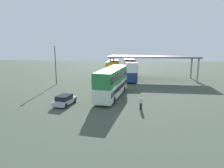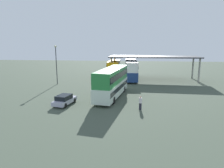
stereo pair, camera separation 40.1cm
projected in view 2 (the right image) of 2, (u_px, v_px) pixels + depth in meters
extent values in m
plane|color=#404C3D|center=(108.00, 102.00, 27.73)|extent=(140.00, 140.00, 0.00)
cube|color=silver|center=(112.00, 88.00, 30.40)|extent=(4.20, 11.63, 1.92)
cube|color=#277C3A|center=(112.00, 75.00, 30.01)|extent=(4.09, 11.40, 2.07)
cube|color=black|center=(112.00, 87.00, 30.36)|extent=(4.17, 11.19, 0.65)
cube|color=black|center=(112.00, 75.00, 29.99)|extent=(4.17, 11.19, 0.83)
cube|color=black|center=(120.00, 80.00, 35.69)|extent=(2.12, 0.42, 1.15)
cube|color=orange|center=(120.00, 75.00, 35.51)|extent=(1.75, 0.34, 0.36)
cylinder|color=black|center=(111.00, 88.00, 34.19)|extent=(0.43, 1.03, 1.00)
cylinder|color=black|center=(124.00, 89.00, 33.62)|extent=(0.43, 1.03, 1.00)
cylinder|color=black|center=(97.00, 99.00, 27.51)|extent=(0.43, 1.03, 1.00)
cylinder|color=black|center=(113.00, 100.00, 26.93)|extent=(0.43, 1.03, 1.00)
cube|color=#B2B0C8|center=(65.00, 101.00, 26.66)|extent=(2.35, 4.15, 0.55)
cube|color=black|center=(64.00, 97.00, 26.36)|extent=(1.89, 2.40, 0.58)
cylinder|color=black|center=(65.00, 100.00, 28.05)|extent=(0.31, 0.63, 0.60)
cylinder|color=black|center=(74.00, 100.00, 27.62)|extent=(0.31, 0.63, 0.60)
cylinder|color=black|center=(55.00, 104.00, 25.77)|extent=(0.31, 0.63, 0.60)
cylinder|color=black|center=(65.00, 105.00, 25.34)|extent=(0.31, 0.63, 0.60)
cube|color=white|center=(114.00, 73.00, 47.20)|extent=(2.73, 10.20, 1.80)
cube|color=orange|center=(114.00, 65.00, 46.83)|extent=(2.65, 9.99, 1.95)
cube|color=black|center=(114.00, 72.00, 47.15)|extent=(2.76, 9.79, 0.61)
cube|color=black|center=(114.00, 65.00, 46.81)|extent=(2.76, 9.79, 0.78)
cube|color=black|center=(115.00, 69.00, 52.05)|extent=(2.12, 0.15, 1.08)
cube|color=orange|center=(115.00, 66.00, 51.88)|extent=(1.74, 0.12, 0.36)
cylinder|color=black|center=(110.00, 74.00, 50.51)|extent=(0.30, 1.01, 1.00)
cylinder|color=black|center=(119.00, 74.00, 50.32)|extent=(0.30, 1.01, 1.00)
cylinder|color=black|center=(108.00, 78.00, 44.36)|extent=(0.30, 1.01, 1.00)
cylinder|color=black|center=(118.00, 78.00, 44.18)|extent=(0.30, 1.01, 1.00)
cube|color=navy|center=(131.00, 74.00, 45.49)|extent=(3.10, 11.44, 1.90)
cube|color=white|center=(131.00, 65.00, 45.11)|extent=(3.02, 11.21, 2.05)
cube|color=black|center=(131.00, 73.00, 45.45)|extent=(3.12, 10.99, 0.64)
cube|color=black|center=(131.00, 65.00, 45.09)|extent=(3.12, 10.99, 0.82)
cube|color=black|center=(130.00, 70.00, 50.92)|extent=(2.11, 0.22, 1.14)
cube|color=orange|center=(130.00, 66.00, 50.75)|extent=(1.74, 0.18, 0.36)
cylinder|color=black|center=(126.00, 75.00, 49.15)|extent=(0.34, 1.01, 1.00)
cylinder|color=black|center=(135.00, 75.00, 49.03)|extent=(0.34, 1.01, 1.00)
cylinder|color=black|center=(126.00, 80.00, 42.27)|extent=(0.34, 1.01, 1.00)
cylinder|color=black|center=(137.00, 80.00, 42.15)|extent=(0.34, 1.01, 1.00)
cube|color=#33353A|center=(154.00, 57.00, 44.76)|extent=(19.80, 7.49, 0.25)
cylinder|color=#9E9B93|center=(193.00, 68.00, 46.57)|extent=(0.36, 0.36, 5.03)
cylinder|color=#9E9B93|center=(199.00, 71.00, 41.26)|extent=(0.36, 0.36, 5.03)
cylinder|color=#9E9B93|center=(115.00, 66.00, 49.29)|extent=(0.36, 0.36, 5.03)
cylinder|color=#9E9B93|center=(111.00, 69.00, 43.97)|extent=(0.36, 0.36, 5.03)
cylinder|color=#33353A|center=(56.00, 66.00, 39.67)|extent=(0.16, 0.16, 7.36)
sphere|color=beige|center=(55.00, 46.00, 38.92)|extent=(0.44, 0.44, 0.44)
cylinder|color=#262633|center=(140.00, 106.00, 24.62)|extent=(0.32, 0.32, 0.83)
cylinder|color=silver|center=(140.00, 100.00, 24.47)|extent=(0.38, 0.38, 0.66)
sphere|color=tan|center=(141.00, 97.00, 24.38)|extent=(0.23, 0.23, 0.23)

